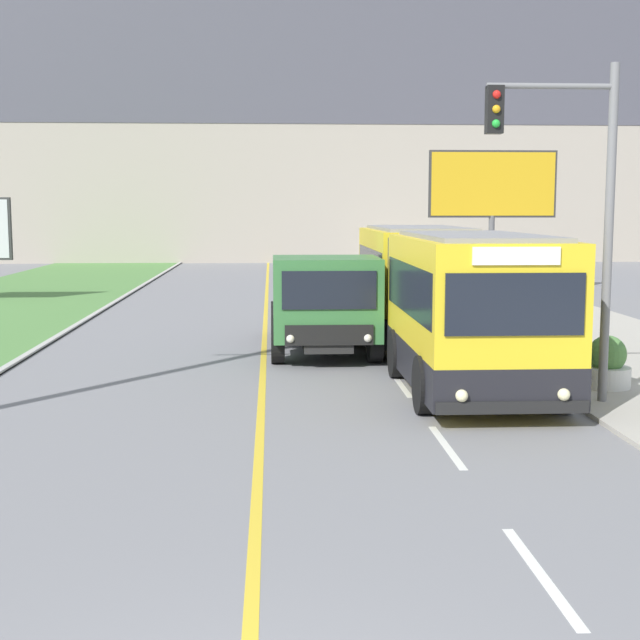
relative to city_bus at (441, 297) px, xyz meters
name	(u,v)px	position (x,y,z in m)	size (l,w,h in m)	color
apartment_block_background	(267,72)	(-3.96, 41.63, 11.00)	(80.00, 8.04, 25.06)	#A89E8E
city_bus	(441,297)	(0.00, 0.00, 0.00)	(2.65, 12.06, 3.01)	yellow
dump_truck	(324,304)	(-2.53, 1.48, -0.32)	(2.50, 6.19, 2.38)	black
car_distant	(369,278)	(0.19, 16.28, -0.84)	(1.80, 4.30, 1.45)	silver
traffic_light_mast	(574,191)	(1.45, -4.24, 2.25)	(2.28, 0.32, 5.94)	slate
billboard_large	(493,188)	(5.14, 16.24, 2.75)	(5.16, 0.24, 5.78)	#59595B
planter_round_near	(607,365)	(2.62, -3.05, -1.02)	(0.90, 0.90, 1.00)	silver
planter_round_second	(537,333)	(2.49, 1.01, -0.97)	(1.04, 1.04, 1.10)	silver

